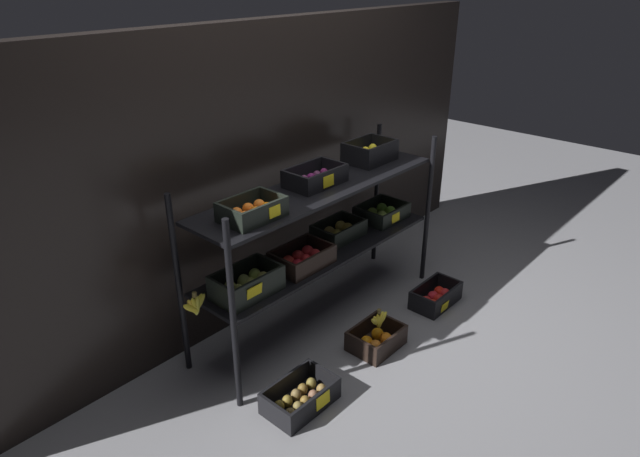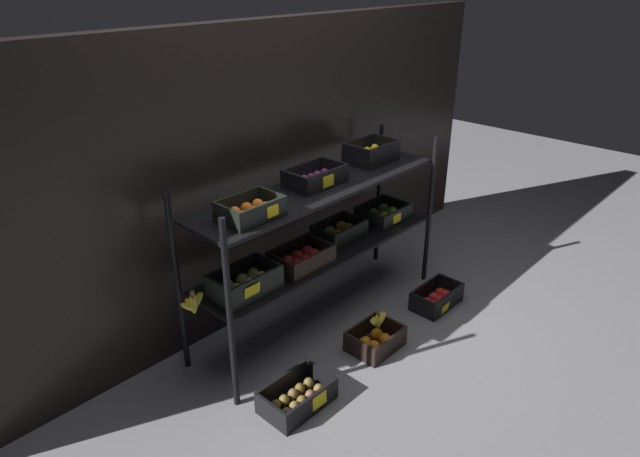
{
  "view_description": "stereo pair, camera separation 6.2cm",
  "coord_description": "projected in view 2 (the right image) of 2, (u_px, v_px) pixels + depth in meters",
  "views": [
    {
      "loc": [
        -2.2,
        -1.98,
        2.04
      ],
      "look_at": [
        0.0,
        0.0,
        0.63
      ],
      "focal_mm": 31.02,
      "sensor_mm": 36.0,
      "label": 1
    },
    {
      "loc": [
        -2.15,
        -2.02,
        2.04
      ],
      "look_at": [
        0.0,
        0.0,
        0.63
      ],
      "focal_mm": 31.02,
      "sensor_mm": 36.0,
      "label": 2
    }
  ],
  "objects": [
    {
      "name": "storefront_wall",
      "position": [
        271.0,
        171.0,
        3.42
      ],
      "size": [
        4.11,
        0.12,
        1.78
      ],
      "primitive_type": "cube",
      "color": "black",
      "rests_on": "ground_plane"
    },
    {
      "name": "crate_ground_orange",
      "position": [
        375.0,
        340.0,
        3.24
      ],
      "size": [
        0.31,
        0.23,
        0.13
      ],
      "color": "black",
      "rests_on": "ground_plane"
    },
    {
      "name": "crate_ground_apple_red",
      "position": [
        437.0,
        299.0,
        3.65
      ],
      "size": [
        0.35,
        0.21,
        0.13
      ],
      "color": "black",
      "rests_on": "ground_plane"
    },
    {
      "name": "crate_ground_kiwi",
      "position": [
        297.0,
        397.0,
        2.82
      ],
      "size": [
        0.37,
        0.24,
        0.13
      ],
      "color": "black",
      "rests_on": "ground_plane"
    },
    {
      "name": "display_rack",
      "position": [
        318.0,
        223.0,
        3.24
      ],
      "size": [
        1.85,
        0.47,
        1.05
      ],
      "color": "black",
      "rests_on": "ground_plane"
    },
    {
      "name": "banana_bunch_loose",
      "position": [
        378.0,
        321.0,
        3.2
      ],
      "size": [
        0.15,
        0.04,
        0.13
      ],
      "color": "brown",
      "rests_on": "crate_ground_orange"
    },
    {
      "name": "ground_plane",
      "position": [
        320.0,
        317.0,
        3.55
      ],
      "size": [
        10.0,
        10.0,
        0.0
      ],
      "primitive_type": "plane",
      "color": "gray"
    }
  ]
}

